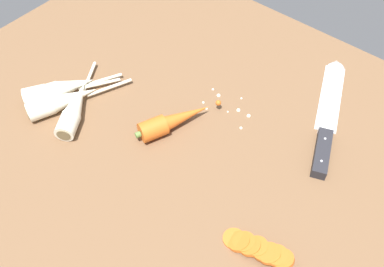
{
  "coord_description": "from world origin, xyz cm",
  "views": [
    {
      "loc": [
        34.06,
        -43.19,
        69.05
      ],
      "look_at": [
        0.0,
        -2.0,
        1.5
      ],
      "focal_mm": 40.25,
      "sensor_mm": 36.0,
      "label": 1
    }
  ],
  "objects_px": {
    "parsnip_back": "(75,108)",
    "chefs_knife": "(329,110)",
    "whole_carrot": "(173,121)",
    "parsnip_front": "(63,101)",
    "parsnip_mid_left": "(56,91)",
    "carrot_slice_stack": "(256,248)",
    "parsnip_mid_right": "(66,88)"
  },
  "relations": [
    {
      "from": "parsnip_back",
      "to": "chefs_knife",
      "type": "bearing_deg",
      "value": 40.52
    },
    {
      "from": "whole_carrot",
      "to": "parsnip_front",
      "type": "xyz_separation_m",
      "value": [
        -0.22,
        -0.11,
        -0.0
      ]
    },
    {
      "from": "parsnip_mid_left",
      "to": "carrot_slice_stack",
      "type": "xyz_separation_m",
      "value": [
        0.54,
        -0.02,
        -0.01
      ]
    },
    {
      "from": "parsnip_mid_left",
      "to": "chefs_knife",
      "type": "bearing_deg",
      "value": 35.48
    },
    {
      "from": "parsnip_front",
      "to": "parsnip_mid_right",
      "type": "distance_m",
      "value": 0.04
    },
    {
      "from": "chefs_knife",
      "to": "carrot_slice_stack",
      "type": "bearing_deg",
      "value": -80.87
    },
    {
      "from": "parsnip_front",
      "to": "parsnip_mid_left",
      "type": "height_order",
      "value": "same"
    },
    {
      "from": "parsnip_back",
      "to": "carrot_slice_stack",
      "type": "height_order",
      "value": "parsnip_back"
    },
    {
      "from": "parsnip_mid_left",
      "to": "carrot_slice_stack",
      "type": "distance_m",
      "value": 0.54
    },
    {
      "from": "parsnip_front",
      "to": "parsnip_back",
      "type": "xyz_separation_m",
      "value": [
        0.03,
        0.0,
        0.0
      ]
    },
    {
      "from": "whole_carrot",
      "to": "carrot_slice_stack",
      "type": "height_order",
      "value": "whole_carrot"
    },
    {
      "from": "parsnip_front",
      "to": "carrot_slice_stack",
      "type": "distance_m",
      "value": 0.5
    },
    {
      "from": "carrot_slice_stack",
      "to": "parsnip_front",
      "type": "bearing_deg",
      "value": 179.14
    },
    {
      "from": "whole_carrot",
      "to": "parsnip_mid_right",
      "type": "relative_size",
      "value": 1.04
    },
    {
      "from": "chefs_knife",
      "to": "parsnip_front",
      "type": "xyz_separation_m",
      "value": [
        -0.44,
        -0.35,
        0.01
      ]
    },
    {
      "from": "parsnip_front",
      "to": "whole_carrot",
      "type": "bearing_deg",
      "value": 26.19
    },
    {
      "from": "chefs_knife",
      "to": "carrot_slice_stack",
      "type": "height_order",
      "value": "carrot_slice_stack"
    },
    {
      "from": "chefs_knife",
      "to": "carrot_slice_stack",
      "type": "distance_m",
      "value": 0.36
    },
    {
      "from": "whole_carrot",
      "to": "carrot_slice_stack",
      "type": "distance_m",
      "value": 0.31
    },
    {
      "from": "parsnip_mid_right",
      "to": "carrot_slice_stack",
      "type": "bearing_deg",
      "value": -4.18
    },
    {
      "from": "whole_carrot",
      "to": "parsnip_back",
      "type": "distance_m",
      "value": 0.21
    },
    {
      "from": "whole_carrot",
      "to": "parsnip_mid_left",
      "type": "distance_m",
      "value": 0.27
    },
    {
      "from": "parsnip_mid_right",
      "to": "carrot_slice_stack",
      "type": "relative_size",
      "value": 1.4
    },
    {
      "from": "parsnip_mid_right",
      "to": "parsnip_front",
      "type": "bearing_deg",
      "value": -50.99
    },
    {
      "from": "chefs_knife",
      "to": "parsnip_mid_left",
      "type": "bearing_deg",
      "value": -144.52
    },
    {
      "from": "chefs_knife",
      "to": "carrot_slice_stack",
      "type": "xyz_separation_m",
      "value": [
        0.06,
        -0.36,
        0.01
      ]
    },
    {
      "from": "whole_carrot",
      "to": "carrot_slice_stack",
      "type": "relative_size",
      "value": 1.47
    },
    {
      "from": "parsnip_mid_right",
      "to": "parsnip_back",
      "type": "distance_m",
      "value": 0.07
    },
    {
      "from": "chefs_knife",
      "to": "carrot_slice_stack",
      "type": "relative_size",
      "value": 2.69
    },
    {
      "from": "whole_carrot",
      "to": "parsnip_front",
      "type": "relative_size",
      "value": 0.82
    },
    {
      "from": "whole_carrot",
      "to": "parsnip_front",
      "type": "bearing_deg",
      "value": -153.81
    },
    {
      "from": "parsnip_mid_left",
      "to": "whole_carrot",
      "type": "bearing_deg",
      "value": 20.98
    }
  ]
}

